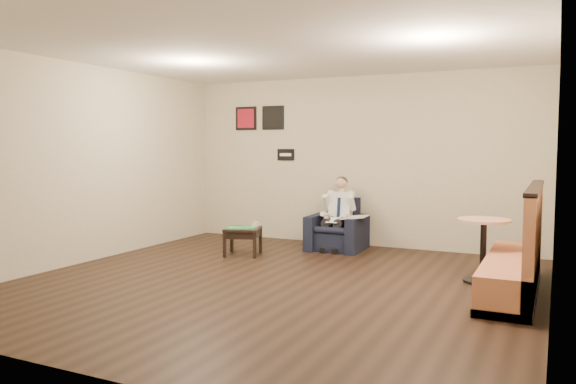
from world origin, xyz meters
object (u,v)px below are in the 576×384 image
at_px(green_folder, 241,227).
at_px(cafe_table, 483,251).
at_px(coffee_mug, 255,224).
at_px(smartphone, 248,226).
at_px(seated_man, 335,216).
at_px(armchair, 337,224).
at_px(banquette, 512,240).
at_px(side_table, 243,241).

relative_size(green_folder, cafe_table, 0.54).
distance_m(coffee_mug, smartphone, 0.13).
distance_m(seated_man, cafe_table, 2.64).
relative_size(seated_man, cafe_table, 1.44).
height_order(armchair, smartphone, armchair).
bearing_deg(banquette, green_folder, 171.43).
bearing_deg(seated_man, smartphone, -146.63).
xyz_separation_m(green_folder, banquette, (3.85, -0.58, 0.17)).
bearing_deg(cafe_table, green_folder, 176.74).
height_order(seated_man, coffee_mug, seated_man).
bearing_deg(seated_man, green_folder, -141.33).
relative_size(seated_man, smartphone, 8.55).
distance_m(side_table, green_folder, 0.22).
height_order(armchair, banquette, banquette).
xyz_separation_m(armchair, cafe_table, (2.36, -1.27, -0.02)).
height_order(armchair, green_folder, armchair).
height_order(side_table, banquette, banquette).
xyz_separation_m(armchair, seated_man, (0.00, -0.11, 0.15)).
relative_size(green_folder, banquette, 0.18).
distance_m(armchair, coffee_mug, 1.34).
height_order(seated_man, cafe_table, seated_man).
relative_size(seated_man, green_folder, 2.66).
relative_size(side_table, banquette, 0.22).
bearing_deg(side_table, armchair, 42.98).
bearing_deg(side_table, smartphone, 90.80).
bearing_deg(green_folder, side_table, 51.85).
bearing_deg(banquette, seated_man, 150.24).
distance_m(coffee_mug, banquette, 3.79).
relative_size(armchair, banquette, 0.36).
relative_size(coffee_mug, smartphone, 0.68).
bearing_deg(seated_man, coffee_mug, -143.47).
distance_m(armchair, banquette, 3.18).
xyz_separation_m(armchair, coffee_mug, (-1.00, -0.89, 0.06)).
distance_m(green_folder, smartphone, 0.18).
relative_size(green_folder, smartphone, 3.21).
xyz_separation_m(smartphone, cafe_table, (3.49, -0.38, -0.03)).
relative_size(armchair, side_table, 1.64).
xyz_separation_m(armchair, side_table, (-1.12, -1.05, -0.20)).
distance_m(side_table, banquette, 3.90).
distance_m(green_folder, banquette, 3.90).
xyz_separation_m(green_folder, coffee_mug, (0.14, 0.18, 0.04)).
bearing_deg(coffee_mug, armchair, 41.65).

